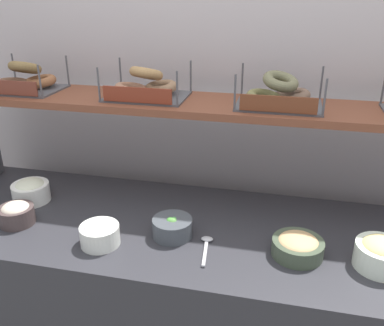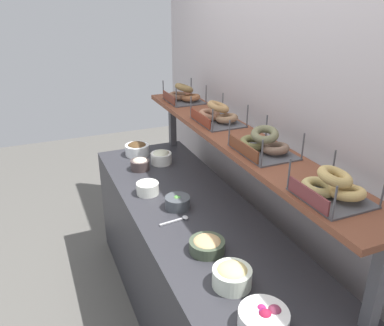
{
  "view_description": "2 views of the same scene",
  "coord_description": "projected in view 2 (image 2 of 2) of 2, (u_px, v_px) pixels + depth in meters",
  "views": [
    {
      "loc": [
        0.3,
        -1.36,
        1.73
      ],
      "look_at": [
        -0.03,
        0.08,
        1.09
      ],
      "focal_mm": 39.19,
      "sensor_mm": 36.0,
      "label": 1
    },
    {
      "loc": [
        1.85,
        -0.79,
        2.04
      ],
      "look_at": [
        -0.1,
        0.03,
        1.11
      ],
      "focal_mm": 36.92,
      "sensor_mm": 36.0,
      "label": 2
    }
  ],
  "objects": [
    {
      "name": "bowl_tuna_salad",
      "position": [
        140.0,
        164.0,
        2.84
      ],
      "size": [
        0.14,
        0.14,
        0.09
      ],
      "color": "#483A38",
      "rests_on": "deli_counter"
    },
    {
      "name": "deli_counter",
      "position": [
        193.0,
        269.0,
        2.49
      ],
      "size": [
        2.26,
        0.7,
        0.85
      ],
      "primitive_type": "cube",
      "color": "#2D2D33",
      "rests_on": "ground_plane"
    },
    {
      "name": "ground_plane",
      "position": [
        193.0,
        320.0,
        2.66
      ],
      "size": [
        8.0,
        8.0,
        0.0
      ],
      "primitive_type": "plane",
      "color": "#595651"
    },
    {
      "name": "bowl_veggie_mix",
      "position": [
        177.0,
        202.0,
        2.34
      ],
      "size": [
        0.15,
        0.15,
        0.08
      ],
      "color": "#464C51",
      "rests_on": "deli_counter"
    },
    {
      "name": "bowl_scallion_spread",
      "position": [
        161.0,
        157.0,
        2.94
      ],
      "size": [
        0.16,
        0.16,
        0.1
      ],
      "color": "white",
      "rests_on": "deli_counter"
    },
    {
      "name": "bowl_hummus",
      "position": [
        207.0,
        245.0,
        1.95
      ],
      "size": [
        0.18,
        0.18,
        0.07
      ],
      "color": "#45523E",
      "rests_on": "deli_counter"
    },
    {
      "name": "shelf_riser_right",
      "position": [
        377.0,
        286.0,
        1.44
      ],
      "size": [
        0.05,
        0.05,
        0.4
      ],
      "primitive_type": "cube",
      "color": "#4C4C51",
      "rests_on": "deli_counter"
    },
    {
      "name": "bowl_cream_cheese",
      "position": [
        148.0,
        187.0,
        2.5
      ],
      "size": [
        0.14,
        0.14,
        0.1
      ],
      "color": "white",
      "rests_on": "deli_counter"
    },
    {
      "name": "serving_spoon_near_plate",
      "position": [
        179.0,
        219.0,
        2.22
      ],
      "size": [
        0.05,
        0.18,
        0.01
      ],
      "color": "#B7B7BC",
      "rests_on": "deli_counter"
    },
    {
      "name": "bagel_basket_sesame",
      "position": [
        332.0,
        188.0,
        1.55
      ],
      "size": [
        0.29,
        0.25,
        0.14
      ],
      "color": "#4C4C51",
      "rests_on": "upper_shelf"
    },
    {
      "name": "back_wall",
      "position": [
        277.0,
        142.0,
        2.38
      ],
      "size": [
        3.46,
        0.06,
        2.4
      ],
      "primitive_type": "cube",
      "color": "#B9B0B2",
      "rests_on": "ground_plane"
    },
    {
      "name": "bagel_basket_poppy",
      "position": [
        263.0,
        144.0,
        2.0
      ],
      "size": [
        0.33,
        0.24,
        0.14
      ],
      "color": "#4C4C51",
      "rests_on": "upper_shelf"
    },
    {
      "name": "shelf_riser_left",
      "position": [
        172.0,
        122.0,
        3.24
      ],
      "size": [
        0.05,
        0.05,
        0.4
      ],
      "primitive_type": "cube",
      "color": "#4C4C51",
      "rests_on": "deli_counter"
    },
    {
      "name": "bowl_egg_salad",
      "position": [
        232.0,
        275.0,
        1.71
      ],
      "size": [
        0.17,
        0.17,
        0.11
      ],
      "color": "white",
      "rests_on": "deli_counter"
    },
    {
      "name": "upper_shelf",
      "position": [
        237.0,
        138.0,
        2.25
      ],
      "size": [
        2.22,
        0.32,
        0.03
      ],
      "primitive_type": "cube",
      "color": "brown",
      "rests_on": "shelf_riser_left"
    },
    {
      "name": "bagel_basket_everything",
      "position": [
        217.0,
        115.0,
        2.46
      ],
      "size": [
        0.33,
        0.26,
        0.14
      ],
      "color": "#4C4C51",
      "rests_on": "upper_shelf"
    },
    {
      "name": "bagel_basket_cinnamon_raisin",
      "position": [
        184.0,
        95.0,
        2.93
      ],
      "size": [
        0.29,
        0.26,
        0.14
      ],
      "color": "#4C4C51",
      "rests_on": "upper_shelf"
    },
    {
      "name": "bowl_chocolate_spread",
      "position": [
        137.0,
        149.0,
        3.09
      ],
      "size": [
        0.19,
        0.19,
        0.11
      ],
      "color": "white",
      "rests_on": "deli_counter"
    },
    {
      "name": "bowl_beet_salad",
      "position": [
        264.0,
        319.0,
        1.5
      ],
      "size": [
        0.2,
        0.2,
        0.09
      ],
      "color": "white",
      "rests_on": "deli_counter"
    }
  ]
}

